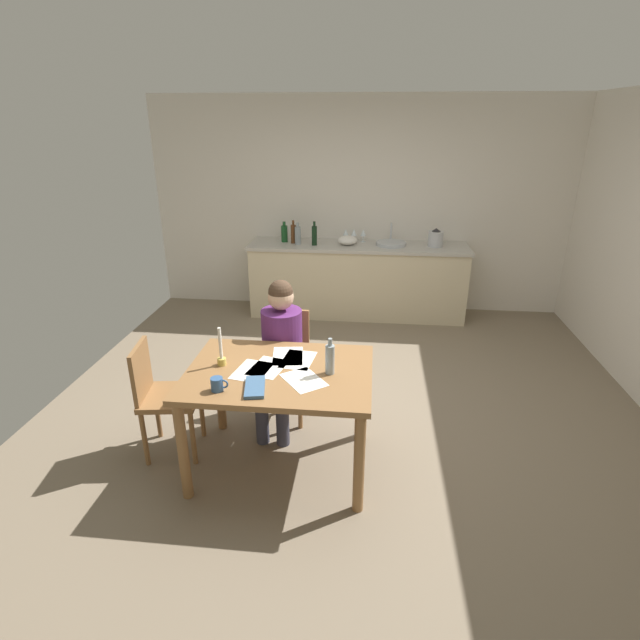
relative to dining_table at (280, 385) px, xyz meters
name	(u,v)px	position (x,y,z in m)	size (l,w,h in m)	color
ground_plane	(346,409)	(0.42, 0.80, -0.67)	(5.20, 5.20, 0.04)	#7A6B56
wall_back	(360,206)	(0.42, 3.40, 0.65)	(5.20, 0.12, 2.60)	silver
kitchen_counter	(357,280)	(0.42, 3.04, -0.20)	(2.66, 0.64, 0.90)	beige
dining_table	(280,385)	(0.00, 0.00, 0.00)	(1.24, 0.91, 0.76)	olive
chair_at_table	(285,358)	(-0.09, 0.70, -0.15)	(0.42, 0.42, 0.88)	olive
person_seated	(280,346)	(-0.10, 0.55, 0.03)	(0.34, 0.60, 1.19)	#592666
chair_side_empty	(162,394)	(-0.88, 0.07, -0.17)	(0.45, 0.45, 0.87)	olive
coffee_mug	(217,384)	(-0.33, -0.30, 0.15)	(0.11, 0.08, 0.09)	#33598C
candlestick	(221,355)	(-0.40, 0.04, 0.19)	(0.06, 0.06, 0.28)	gold
book_magazine	(255,387)	(-0.11, -0.25, 0.12)	(0.12, 0.26, 0.02)	#3B5E84
paper_letter	(268,367)	(-0.08, 0.03, 0.11)	(0.21, 0.30, 0.00)	white
paper_bill	(288,356)	(0.02, 0.22, 0.11)	(0.21, 0.30, 0.00)	white
paper_envelope	(304,380)	(0.18, -0.11, 0.11)	(0.21, 0.30, 0.00)	white
paper_receipt	(252,371)	(-0.18, -0.02, 0.11)	(0.21, 0.30, 0.00)	white
paper_notice	(298,360)	(0.10, 0.17, 0.11)	(0.21, 0.30, 0.00)	white
wine_bottle_on_table	(330,359)	(0.34, 0.00, 0.22)	(0.06, 0.06, 0.25)	#8C999E
sink_unit	(391,243)	(0.81, 3.04, 0.27)	(0.36, 0.36, 0.24)	#B2B7BC
bottle_oil	(284,233)	(-0.50, 3.08, 0.35)	(0.08, 0.08, 0.25)	#194C23
bottle_vinegar	(293,233)	(-0.38, 3.03, 0.37)	(0.06, 0.06, 0.28)	#593319
bottle_wine_red	(298,235)	(-0.32, 2.98, 0.36)	(0.07, 0.07, 0.26)	#8C999E
bottle_sauce	(314,235)	(-0.11, 2.95, 0.37)	(0.06, 0.06, 0.29)	black
mixing_bowl	(348,240)	(0.28, 3.02, 0.30)	(0.24, 0.24, 0.11)	white
stovetop_kettle	(436,238)	(1.33, 3.04, 0.35)	(0.18, 0.18, 0.22)	#B7BABF
wine_glass_near_sink	(363,233)	(0.47, 3.19, 0.36)	(0.07, 0.07, 0.15)	silver
wine_glass_by_kettle	(354,233)	(0.35, 3.19, 0.36)	(0.07, 0.07, 0.15)	silver
wine_glass_back_left	(346,233)	(0.25, 3.19, 0.36)	(0.07, 0.07, 0.15)	silver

